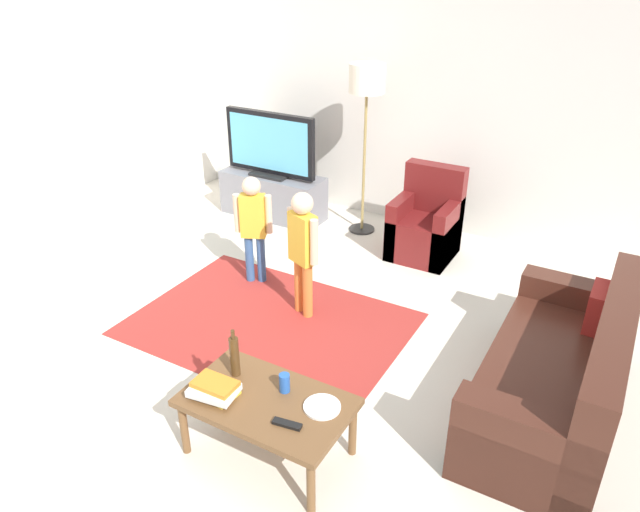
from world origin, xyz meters
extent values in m
plane|color=beige|center=(0.00, 0.00, 0.00)|extent=(7.80, 7.80, 0.00)
cube|color=silver|center=(0.00, 3.00, 1.35)|extent=(6.00, 0.12, 2.70)
cube|color=#9E2D28|center=(-0.37, 0.41, 0.00)|extent=(2.20, 1.60, 0.01)
cube|color=slate|center=(-1.59, 2.30, 0.25)|extent=(1.20, 0.44, 0.50)
cube|color=black|center=(-1.59, 2.25, 0.10)|extent=(1.10, 0.32, 0.03)
cube|color=black|center=(-1.59, 2.28, 0.52)|extent=(0.44, 0.28, 0.03)
cube|color=black|center=(-1.59, 2.28, 0.87)|extent=(1.10, 0.07, 0.68)
cube|color=#59B2D8|center=(-1.59, 2.24, 0.87)|extent=(1.00, 0.01, 0.58)
cube|color=#472319|center=(1.82, 0.47, 0.21)|extent=(0.80, 1.80, 0.42)
cube|color=#472319|center=(2.12, 0.47, 0.43)|extent=(0.20, 1.80, 0.86)
cube|color=#472319|center=(1.82, -0.33, 0.30)|extent=(0.80, 0.20, 0.60)
cube|color=#472319|center=(1.82, 1.27, 0.30)|extent=(0.80, 0.20, 0.60)
cube|color=#B22823|center=(1.97, 1.02, 0.56)|extent=(0.10, 0.32, 0.32)
cube|color=maroon|center=(0.28, 2.20, 0.21)|extent=(0.60, 0.60, 0.42)
cube|color=maroon|center=(0.28, 2.42, 0.45)|extent=(0.60, 0.16, 0.90)
cube|color=maroon|center=(0.04, 2.20, 0.30)|extent=(0.12, 0.60, 0.60)
cube|color=maroon|center=(0.52, 2.20, 0.30)|extent=(0.12, 0.60, 0.60)
cylinder|color=#262626|center=(-0.53, 2.45, 0.01)|extent=(0.28, 0.28, 0.02)
cylinder|color=#99844C|center=(-0.53, 2.45, 0.76)|extent=(0.03, 0.03, 1.50)
cylinder|color=silver|center=(-0.53, 2.45, 1.64)|extent=(0.36, 0.36, 0.28)
cylinder|color=#33598C|center=(-0.94, 0.93, 0.23)|extent=(0.08, 0.08, 0.46)
cylinder|color=#33598C|center=(-0.84, 0.98, 0.23)|extent=(0.08, 0.08, 0.46)
cube|color=gold|center=(-0.89, 0.95, 0.66)|extent=(0.25, 0.20, 0.40)
sphere|color=beige|center=(-0.89, 0.95, 0.94)|extent=(0.17, 0.17, 0.17)
cylinder|color=beige|center=(-1.02, 0.90, 0.68)|extent=(0.06, 0.06, 0.36)
cylinder|color=beige|center=(-0.76, 1.01, 0.68)|extent=(0.06, 0.06, 0.36)
cylinder|color=orange|center=(-0.27, 0.72, 0.25)|extent=(0.08, 0.08, 0.50)
cylinder|color=orange|center=(-0.16, 0.68, 0.25)|extent=(0.08, 0.08, 0.50)
cube|color=gold|center=(-0.22, 0.70, 0.71)|extent=(0.27, 0.21, 0.43)
sphere|color=beige|center=(-0.22, 0.70, 1.01)|extent=(0.18, 0.18, 0.18)
cylinder|color=beige|center=(-0.36, 0.76, 0.73)|extent=(0.07, 0.07, 0.38)
cylinder|color=beige|center=(-0.08, 0.64, 0.73)|extent=(0.07, 0.07, 0.38)
cube|color=brown|center=(0.42, -0.77, 0.40)|extent=(1.00, 0.60, 0.04)
cylinder|color=brown|center=(-0.03, -1.02, 0.19)|extent=(0.05, 0.05, 0.38)
cylinder|color=brown|center=(0.87, -1.02, 0.19)|extent=(0.05, 0.05, 0.38)
cylinder|color=brown|center=(-0.03, -0.52, 0.19)|extent=(0.05, 0.05, 0.38)
cylinder|color=brown|center=(0.87, -0.52, 0.19)|extent=(0.05, 0.05, 0.38)
cube|color=yellow|center=(0.13, -0.87, 0.43)|extent=(0.26, 0.19, 0.02)
cube|color=white|center=(0.13, -0.90, 0.47)|extent=(0.30, 0.23, 0.04)
cube|color=orange|center=(0.13, -0.88, 0.50)|extent=(0.26, 0.17, 0.03)
cylinder|color=#4C3319|center=(0.12, -0.67, 0.56)|extent=(0.06, 0.06, 0.27)
cylinder|color=#4C3319|center=(0.12, -0.67, 0.72)|extent=(0.02, 0.02, 0.06)
cube|color=black|center=(0.64, -0.89, 0.43)|extent=(0.18, 0.07, 0.02)
cylinder|color=#2659B2|center=(0.47, -0.65, 0.48)|extent=(0.07, 0.07, 0.12)
cylinder|color=white|center=(0.74, -0.67, 0.43)|extent=(0.22, 0.22, 0.02)
cube|color=silver|center=(0.76, -0.67, 0.44)|extent=(0.13, 0.09, 0.01)
camera|label=1|loc=(2.06, -2.99, 2.82)|focal=33.68mm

